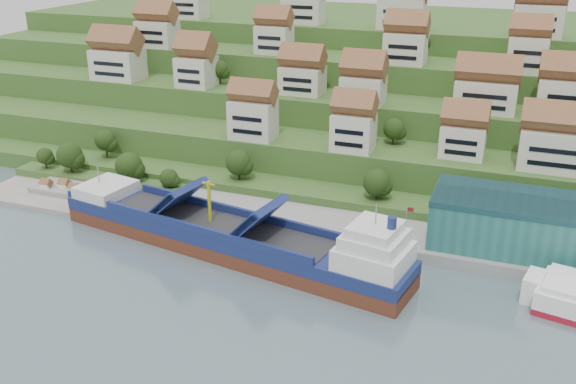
% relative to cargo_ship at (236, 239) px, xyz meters
% --- Properties ---
extents(ground, '(300.00, 300.00, 0.00)m').
position_rel_cargo_ship_xyz_m(ground, '(12.54, 0.47, -3.16)').
color(ground, slate).
rests_on(ground, ground).
extents(quay, '(180.00, 14.00, 2.20)m').
position_rel_cargo_ship_xyz_m(quay, '(32.54, 15.47, -2.06)').
color(quay, gray).
rests_on(quay, ground).
extents(pebble_beach, '(45.00, 20.00, 1.00)m').
position_rel_cargo_ship_xyz_m(pebble_beach, '(-45.46, 12.47, -2.66)').
color(pebble_beach, gray).
rests_on(pebble_beach, ground).
extents(hillside, '(260.00, 128.00, 31.00)m').
position_rel_cargo_ship_xyz_m(hillside, '(12.54, 104.02, 7.50)').
color(hillside, '#2D4C1E').
rests_on(hillside, ground).
extents(hillside_village, '(158.10, 63.15, 28.58)m').
position_rel_cargo_ship_xyz_m(hillside_village, '(19.32, 62.11, 21.71)').
color(hillside_village, beige).
rests_on(hillside_village, ground).
extents(hillside_trees, '(143.28, 62.65, 31.81)m').
position_rel_cargo_ship_xyz_m(hillside_trees, '(-3.14, 42.28, 12.48)').
color(hillside_trees, '#243E14').
rests_on(hillside_trees, ground).
extents(flagpole, '(1.28, 0.16, 8.00)m').
position_rel_cargo_ship_xyz_m(flagpole, '(30.66, 10.47, 3.72)').
color(flagpole, gray).
rests_on(flagpole, quay).
extents(beach_huts, '(14.40, 3.70, 2.20)m').
position_rel_cargo_ship_xyz_m(beach_huts, '(-47.46, 11.22, -1.06)').
color(beach_huts, white).
rests_on(beach_huts, pebble_beach).
extents(cargo_ship, '(75.12, 23.97, 16.42)m').
position_rel_cargo_ship_xyz_m(cargo_ship, '(0.00, 0.00, 0.00)').
color(cargo_ship, '#542919').
rests_on(cargo_ship, ground).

